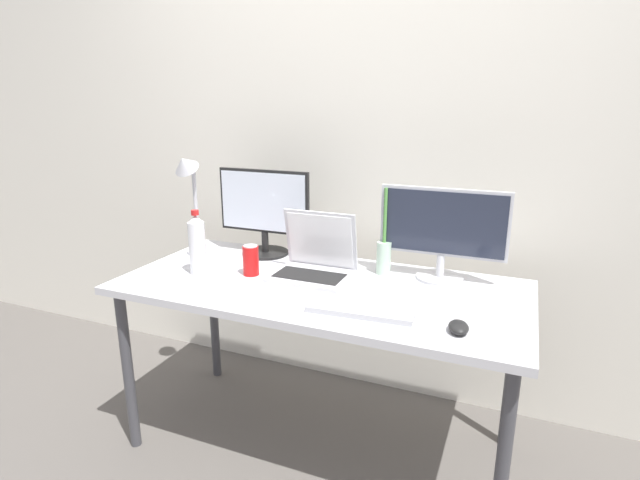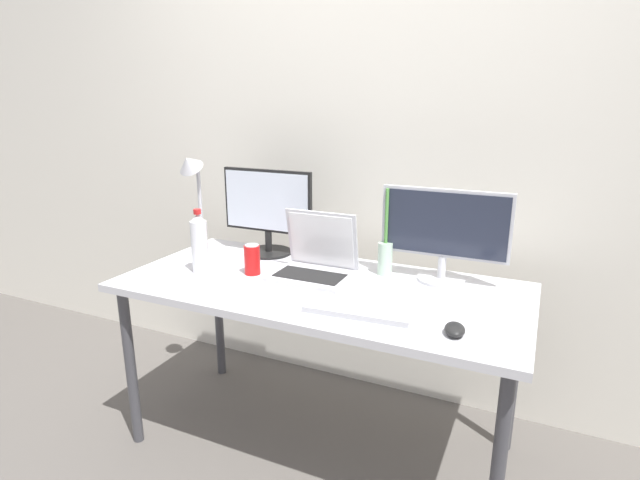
# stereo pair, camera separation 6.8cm
# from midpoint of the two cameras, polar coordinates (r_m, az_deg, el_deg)

# --- Properties ---
(ground_plane) EXTENTS (16.00, 16.00, 0.00)m
(ground_plane) POSITION_cam_midpoint_polar(r_m,az_deg,el_deg) (2.34, 0.90, -22.21)
(ground_plane) COLOR #5B5651
(wall_back) EXTENTS (7.00, 0.08, 2.60)m
(wall_back) POSITION_cam_midpoint_polar(r_m,az_deg,el_deg) (2.40, 6.87, 12.31)
(wall_back) COLOR silver
(wall_back) RESTS_ON ground
(work_desk) EXTENTS (1.59, 0.74, 0.74)m
(work_desk) POSITION_cam_midpoint_polar(r_m,az_deg,el_deg) (2.00, 0.99, -6.78)
(work_desk) COLOR #424247
(work_desk) RESTS_ON ground
(monitor_left) EXTENTS (0.45, 0.22, 0.40)m
(monitor_left) POSITION_cam_midpoint_polar(r_m,az_deg,el_deg) (2.31, -5.20, 3.50)
(monitor_left) COLOR black
(monitor_left) RESTS_ON work_desk
(monitor_center) EXTENTS (0.50, 0.19, 0.37)m
(monitor_center) POSITION_cam_midpoint_polar(r_m,az_deg,el_deg) (2.01, 14.96, 1.03)
(monitor_center) COLOR silver
(monitor_center) RESTS_ON work_desk
(laptop_silver) EXTENTS (0.31, 0.25, 0.26)m
(laptop_silver) POSITION_cam_midpoint_polar(r_m,az_deg,el_deg) (2.04, 0.46, -2.54)
(laptop_silver) COLOR silver
(laptop_silver) RESTS_ON work_desk
(keyboard_main) EXTENTS (0.37, 0.15, 0.02)m
(keyboard_main) POSITION_cam_midpoint_polar(r_m,az_deg,el_deg) (1.72, 5.51, -8.02)
(keyboard_main) COLOR #B2B2B7
(keyboard_main) RESTS_ON work_desk
(mouse_by_keyboard) EXTENTS (0.08, 0.11, 0.03)m
(mouse_by_keyboard) POSITION_cam_midpoint_polar(r_m,az_deg,el_deg) (1.63, 16.33, -9.79)
(mouse_by_keyboard) COLOR black
(mouse_by_keyboard) RESTS_ON work_desk
(water_bottle) EXTENTS (0.07, 0.07, 0.27)m
(water_bottle) POSITION_cam_midpoint_polar(r_m,az_deg,el_deg) (2.12, -12.73, -0.40)
(water_bottle) COLOR silver
(water_bottle) RESTS_ON work_desk
(soda_can_near_keyboard) EXTENTS (0.07, 0.07, 0.13)m
(soda_can_near_keyboard) POSITION_cam_midpoint_polar(r_m,az_deg,el_deg) (2.08, -6.83, -2.23)
(soda_can_near_keyboard) COLOR red
(soda_can_near_keyboard) RESTS_ON work_desk
(bamboo_vase) EXTENTS (0.06, 0.06, 0.36)m
(bamboo_vase) POSITION_cam_midpoint_polar(r_m,az_deg,el_deg) (2.08, 8.40, -1.73)
(bamboo_vase) COLOR #B2D1B7
(bamboo_vase) RESTS_ON work_desk
(desk_lamp) EXTENTS (0.11, 0.18, 0.48)m
(desk_lamp) POSITION_cam_midpoint_polar(r_m,az_deg,el_deg) (2.33, -13.53, 6.24)
(desk_lamp) COLOR #B7B7BC
(desk_lamp) RESTS_ON work_desk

